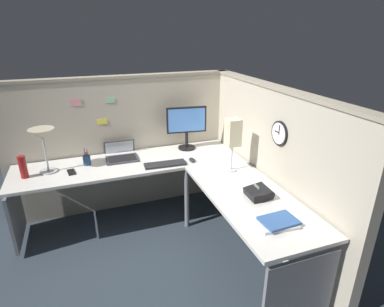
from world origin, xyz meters
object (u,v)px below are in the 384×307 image
(desk_lamp_dome, at_px, (42,137))
(book_stack, at_px, (277,222))
(wall_clock, at_px, (280,133))
(desk_lamp_paper, at_px, (233,134))
(cell_phone, at_px, (71,172))
(computer_mouse, at_px, (192,160))
(thermos_flask, at_px, (23,167))
(keyboard, at_px, (165,164))
(pen_cup, at_px, (87,160))
(laptop, at_px, (121,154))
(office_phone, at_px, (259,193))
(monitor, at_px, (187,125))

(desk_lamp_dome, relative_size, book_stack, 1.49)
(desk_lamp_dome, relative_size, wall_clock, 2.02)
(desk_lamp_paper, bearing_deg, cell_phone, 161.88)
(computer_mouse, distance_m, thermos_flask, 1.64)
(keyboard, height_order, pen_cup, pen_cup)
(laptop, height_order, book_stack, laptop)
(pen_cup, xyz_separation_m, wall_clock, (1.62, -1.00, 0.42))
(book_stack, height_order, desk_lamp_paper, desk_lamp_paper)
(keyboard, xyz_separation_m, cell_phone, (-0.92, 0.15, -0.01))
(pen_cup, height_order, book_stack, pen_cup)
(thermos_flask, xyz_separation_m, office_phone, (1.89, -1.09, -0.07))
(monitor, bearing_deg, laptop, 178.69)
(laptop, distance_m, thermos_flask, 0.97)
(keyboard, bearing_deg, book_stack, -66.14)
(cell_phone, bearing_deg, monitor, 1.40)
(monitor, distance_m, desk_lamp_dome, 1.50)
(thermos_flask, bearing_deg, desk_lamp_dome, 16.61)
(laptop, xyz_separation_m, desk_lamp_paper, (0.98, -0.74, 0.36))
(desk_lamp_dome, bearing_deg, thermos_flask, -163.39)
(thermos_flask, bearing_deg, computer_mouse, -6.42)
(desk_lamp_dome, bearing_deg, cell_phone, -24.71)
(book_stack, relative_size, desk_lamp_paper, 0.56)
(keyboard, bearing_deg, desk_lamp_paper, -27.04)
(laptop, bearing_deg, office_phone, -53.79)
(keyboard, bearing_deg, wall_clock, -36.04)
(office_phone, bearing_deg, desk_lamp_paper, 87.15)
(cell_phone, distance_m, book_stack, 2.01)
(monitor, height_order, desk_lamp_dome, monitor)
(monitor, relative_size, thermos_flask, 2.27)
(desk_lamp_paper, bearing_deg, keyboard, 149.47)
(laptop, xyz_separation_m, computer_mouse, (0.69, -0.40, -0.01))
(thermos_flask, bearing_deg, pen_cup, 11.02)
(pen_cup, height_order, thermos_flask, thermos_flask)
(keyboard, xyz_separation_m, thermos_flask, (-1.33, 0.18, 0.10))
(computer_mouse, bearing_deg, office_phone, -73.82)
(cell_phone, height_order, wall_clock, wall_clock)
(office_phone, xyz_separation_m, wall_clock, (0.30, 0.20, 0.43))
(computer_mouse, distance_m, desk_lamp_dome, 1.49)
(pen_cup, xyz_separation_m, book_stack, (1.24, -1.59, -0.03))
(monitor, relative_size, desk_lamp_dome, 1.12)
(monitor, relative_size, book_stack, 1.67)
(office_phone, relative_size, desk_lamp_paper, 0.40)
(keyboard, bearing_deg, monitor, 49.20)
(book_stack, relative_size, wall_clock, 1.36)
(desk_lamp_paper, bearing_deg, computer_mouse, 130.20)
(keyboard, distance_m, book_stack, 1.38)
(thermos_flask, relative_size, wall_clock, 1.00)
(office_phone, bearing_deg, monitor, 98.43)
(pen_cup, bearing_deg, wall_clock, -31.76)
(monitor, relative_size, laptop, 1.29)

